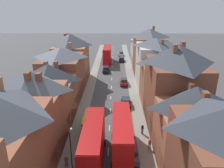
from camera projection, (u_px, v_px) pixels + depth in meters
pavement_left at (91, 84)px, 54.35m from camera, size 2.20×104.00×0.14m
pavement_right at (132, 84)px, 54.21m from camera, size 2.20×104.00×0.14m
centre_line_dashes at (111, 87)px, 52.43m from camera, size 0.14×97.80×0.01m
terrace_row_left at (39, 100)px, 31.85m from camera, size 8.00×57.24×13.86m
terrace_row_right at (166, 82)px, 39.58m from camera, size 8.00×74.60×13.70m
double_decker_bus_lead at (122, 135)px, 28.72m from camera, size 2.74×10.80×5.30m
double_decker_bus_mid_street at (93, 144)px, 27.02m from camera, size 2.74×10.80×5.30m
double_decker_bus_far_approaching at (107, 54)px, 72.55m from camera, size 2.74×10.80×5.30m
car_near_blue at (106, 69)px, 63.59m from camera, size 1.90×4.51×1.68m
car_near_silver at (131, 152)px, 28.71m from camera, size 1.90×4.57×1.68m
car_parked_left_a at (124, 82)px, 53.75m from camera, size 1.90×3.82×1.65m
car_parked_right_a at (122, 59)px, 74.74m from camera, size 1.90×3.97×1.59m
car_mid_black at (126, 102)px, 43.05m from camera, size 1.90×4.18×1.60m
car_parked_left_b at (121, 54)px, 82.41m from camera, size 1.90×3.97×1.60m
delivery_van at (90, 121)px, 34.95m from camera, size 2.20×5.20×2.41m
pedestrian_near_right at (66, 161)px, 26.78m from camera, size 0.36×0.22×1.61m
pedestrian_mid_left at (150, 144)px, 29.98m from camera, size 0.36×0.22×1.61m
pedestrian_mid_right at (142, 129)px, 33.52m from camera, size 0.36×0.22×1.61m
street_lamp at (71, 148)px, 25.59m from camera, size 0.20×1.12×5.50m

